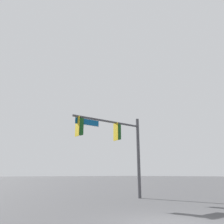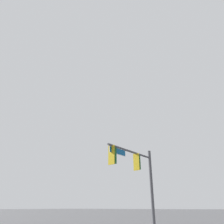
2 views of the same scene
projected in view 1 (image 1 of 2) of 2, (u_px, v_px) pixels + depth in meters
name	position (u px, v px, depth m)	size (l,w,h in m)	color
signal_pole_near	(118.00, 141.00, 15.82)	(5.80, 0.77, 5.93)	#47474C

